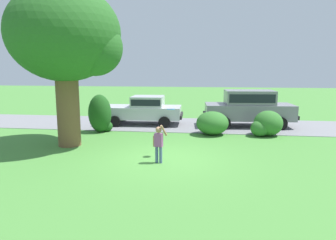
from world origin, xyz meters
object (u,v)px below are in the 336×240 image
Objects in this scene: parked_sedan at (144,109)px; child_thrower at (159,142)px; parked_suv at (249,106)px; frisbee at (171,109)px; oak_tree_large at (67,40)px.

child_thrower is (1.94, -6.91, -0.13)m from parked_sedan.
child_thrower is at bearing -117.57° from parked_suv.
parked_suv is 7.04m from frisbee.
parked_sedan reaches higher than child_thrower.
oak_tree_large is at bearing 164.08° from frisbee.
oak_tree_large reaches higher than child_thrower.
oak_tree_large is 1.39× the size of parked_sedan.
child_thrower is (-3.66, -7.01, -0.36)m from parked_suv.
parked_sedan is at bearing 110.24° from frisbee.
parked_sedan is at bearing 67.63° from oak_tree_large.
child_thrower is at bearing -108.45° from frisbee.
parked_sedan is 7.18m from child_thrower.
oak_tree_large is 21.93× the size of frisbee.
frisbee reaches higher than child_thrower.
oak_tree_large reaches higher than parked_sedan.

